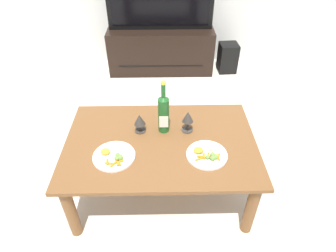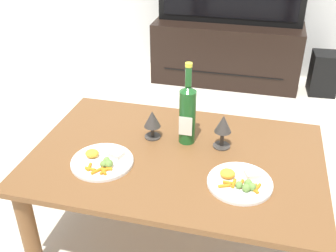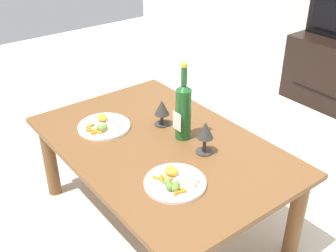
# 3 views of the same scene
# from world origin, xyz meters

# --- Properties ---
(ground_plane) EXTENTS (6.40, 6.40, 0.00)m
(ground_plane) POSITION_xyz_m (0.00, 0.00, 0.00)
(ground_plane) COLOR beige
(dining_table) EXTENTS (1.20, 0.80, 0.46)m
(dining_table) POSITION_xyz_m (0.00, 0.00, 0.39)
(dining_table) COLOR brown
(dining_table) RESTS_ON ground_plane
(tv_stand) EXTENTS (1.19, 0.41, 0.50)m
(tv_stand) POSITION_xyz_m (-0.00, 1.84, 0.25)
(tv_stand) COLOR black
(tv_stand) RESTS_ON ground_plane
(floor_speaker) EXTENTS (0.22, 0.22, 0.34)m
(floor_speaker) POSITION_xyz_m (0.78, 1.79, 0.17)
(floor_speaker) COLOR black
(floor_speaker) RESTS_ON ground_plane
(wine_bottle) EXTENTS (0.07, 0.07, 0.37)m
(wine_bottle) POSITION_xyz_m (0.02, 0.11, 0.61)
(wine_bottle) COLOR #1E5923
(wine_bottle) RESTS_ON dining_table
(goblet_left) EXTENTS (0.07, 0.07, 0.13)m
(goblet_left) POSITION_xyz_m (-0.13, 0.11, 0.55)
(goblet_left) COLOR #38332D
(goblet_left) RESTS_ON dining_table
(goblet_right) EXTENTS (0.07, 0.07, 0.15)m
(goblet_right) POSITION_xyz_m (0.18, 0.11, 0.56)
(goblet_right) COLOR #38332D
(goblet_right) RESTS_ON dining_table
(dinner_plate_left) EXTENTS (0.25, 0.25, 0.05)m
(dinner_plate_left) POSITION_xyz_m (-0.27, -0.13, 0.47)
(dinner_plate_left) COLOR white
(dinner_plate_left) RESTS_ON dining_table
(dinner_plate_right) EXTENTS (0.25, 0.25, 0.04)m
(dinner_plate_right) POSITION_xyz_m (0.28, -0.13, 0.47)
(dinner_plate_right) COLOR white
(dinner_plate_right) RESTS_ON dining_table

